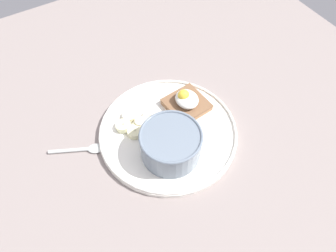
% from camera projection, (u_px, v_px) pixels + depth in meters
% --- Properties ---
extents(ground_plane, '(1.20, 1.20, 0.02)m').
position_uv_depth(ground_plane, '(168.00, 136.00, 0.73)').
color(ground_plane, gray).
rests_on(ground_plane, ground).
extents(plate, '(0.30, 0.30, 0.02)m').
position_uv_depth(plate, '(168.00, 132.00, 0.71)').
color(plate, white).
rests_on(plate, ground_plane).
extents(oatmeal_bowl, '(0.13, 0.13, 0.06)m').
position_uv_depth(oatmeal_bowl, '(171.00, 144.00, 0.65)').
color(oatmeal_bowl, slate).
rests_on(oatmeal_bowl, plate).
extents(toast_slice, '(0.09, 0.09, 0.02)m').
position_uv_depth(toast_slice, '(186.00, 104.00, 0.74)').
color(toast_slice, brown).
rests_on(toast_slice, plate).
extents(poached_egg, '(0.06, 0.05, 0.03)m').
position_uv_depth(poached_egg, '(186.00, 98.00, 0.73)').
color(poached_egg, white).
rests_on(poached_egg, toast_slice).
extents(banana_slice_front, '(0.05, 0.05, 0.01)m').
position_uv_depth(banana_slice_front, '(151.00, 117.00, 0.73)').
color(banana_slice_front, beige).
rests_on(banana_slice_front, plate).
extents(banana_slice_left, '(0.04, 0.04, 0.01)m').
position_uv_depth(banana_slice_left, '(135.00, 132.00, 0.70)').
color(banana_slice_left, beige).
rests_on(banana_slice_left, plate).
extents(banana_slice_back, '(0.04, 0.04, 0.01)m').
position_uv_depth(banana_slice_back, '(129.00, 116.00, 0.73)').
color(banana_slice_back, '#F8EEBF').
rests_on(banana_slice_back, plate).
extents(banana_slice_right, '(0.04, 0.04, 0.02)m').
position_uv_depth(banana_slice_right, '(123.00, 126.00, 0.71)').
color(banana_slice_right, beige).
rests_on(banana_slice_right, plate).
extents(banana_slice_inner, '(0.03, 0.03, 0.02)m').
position_uv_depth(banana_slice_inner, '(141.00, 122.00, 0.71)').
color(banana_slice_inner, beige).
rests_on(banana_slice_inner, plate).
extents(spoon, '(0.07, 0.11, 0.01)m').
position_uv_depth(spoon, '(84.00, 149.00, 0.69)').
color(spoon, silver).
rests_on(spoon, ground_plane).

